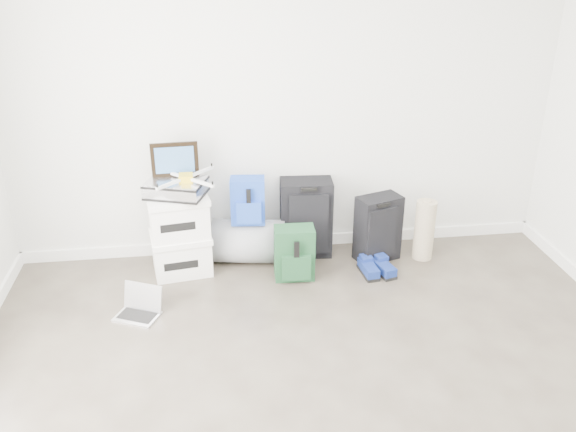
{
  "coord_description": "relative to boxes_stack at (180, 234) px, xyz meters",
  "views": [
    {
      "loc": [
        -0.62,
        -2.27,
        2.51
      ],
      "look_at": [
        -0.06,
        1.9,
        0.57
      ],
      "focal_mm": 38.0,
      "sensor_mm": 36.0,
      "label": 1
    }
  ],
  "objects": [
    {
      "name": "room_envelope",
      "position": [
        0.89,
        -2.16,
        1.38
      ],
      "size": [
        4.52,
        5.02,
        2.71
      ],
      "color": "silver",
      "rests_on": "ground"
    },
    {
      "name": "boxes_stack",
      "position": [
        0.0,
        0.0,
        0.0
      ],
      "size": [
        0.52,
        0.45,
        0.67
      ],
      "rotation": [
        0.0,
        0.0,
        0.15
      ],
      "color": "white",
      "rests_on": "ground"
    },
    {
      "name": "briefcase",
      "position": [
        0.0,
        -0.0,
        0.4
      ],
      "size": [
        0.51,
        0.44,
        0.13
      ],
      "primitive_type": "cube",
      "rotation": [
        0.0,
        0.0,
        -0.33
      ],
      "color": "#B2B2B7",
      "rests_on": "boxes_stack"
    },
    {
      "name": "painting",
      "position": [
        0.0,
        0.1,
        0.6
      ],
      "size": [
        0.36,
        0.04,
        0.27
      ],
      "rotation": [
        0.0,
        0.0,
        0.05
      ],
      "color": "black",
      "rests_on": "briefcase"
    },
    {
      "name": "drone",
      "position": [
        0.08,
        -0.02,
        0.49
      ],
      "size": [
        0.43,
        0.43,
        0.05
      ],
      "rotation": [
        0.0,
        0.0,
        -0.0
      ],
      "color": "gold",
      "rests_on": "briefcase"
    },
    {
      "name": "duffel_bag",
      "position": [
        0.56,
        0.1,
        -0.15
      ],
      "size": [
        0.66,
        0.47,
        0.37
      ],
      "primitive_type": "cylinder",
      "rotation": [
        0.0,
        1.57,
        -0.18
      ],
      "color": "gray",
      "rests_on": "ground"
    },
    {
      "name": "blue_backpack",
      "position": [
        0.56,
        0.07,
        0.22
      ],
      "size": [
        0.29,
        0.22,
        0.39
      ],
      "rotation": [
        0.0,
        0.0,
        -0.1
      ],
      "color": "blue",
      "rests_on": "duffel_bag"
    },
    {
      "name": "large_suitcase",
      "position": [
        1.05,
        0.16,
        -0.0
      ],
      "size": [
        0.45,
        0.31,
        0.67
      ],
      "rotation": [
        0.0,
        0.0,
        -0.07
      ],
      "color": "black",
      "rests_on": "ground"
    },
    {
      "name": "green_backpack",
      "position": [
        0.9,
        -0.23,
        -0.13
      ],
      "size": [
        0.32,
        0.24,
        0.44
      ],
      "rotation": [
        0.0,
        0.0,
        -0.04
      ],
      "color": "#153B24",
      "rests_on": "ground"
    },
    {
      "name": "carry_on",
      "position": [
        1.64,
        -0.01,
        -0.05
      ],
      "size": [
        0.41,
        0.33,
        0.57
      ],
      "rotation": [
        0.0,
        0.0,
        0.33
      ],
      "color": "black",
      "rests_on": "ground"
    },
    {
      "name": "shoes",
      "position": [
        1.56,
        -0.26,
        -0.29
      ],
      "size": [
        0.28,
        0.29,
        0.09
      ],
      "rotation": [
        0.0,
        0.0,
        0.17
      ],
      "color": "black",
      "rests_on": "ground"
    },
    {
      "name": "rolled_rug",
      "position": [
        2.03,
        -0.04,
        -0.08
      ],
      "size": [
        0.17,
        0.17,
        0.52
      ],
      "primitive_type": "cylinder",
      "color": "tan",
      "rests_on": "ground"
    },
    {
      "name": "laptop",
      "position": [
        -0.3,
        -0.61,
        -0.29
      ],
      "size": [
        0.36,
        0.32,
        0.21
      ],
      "rotation": [
        0.0,
        0.0,
        -0.44
      ],
      "color": "silver",
      "rests_on": "ground"
    }
  ]
}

